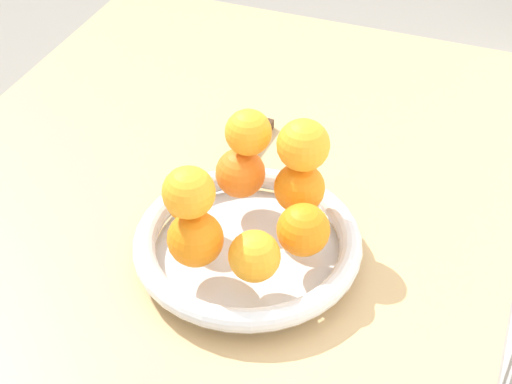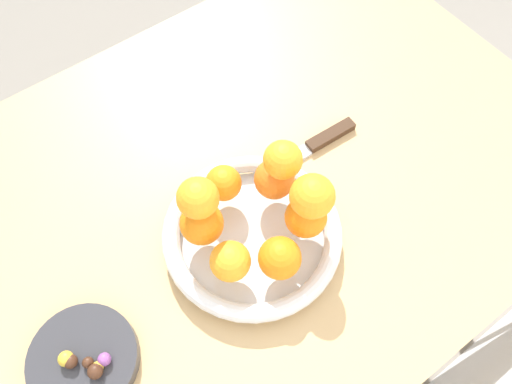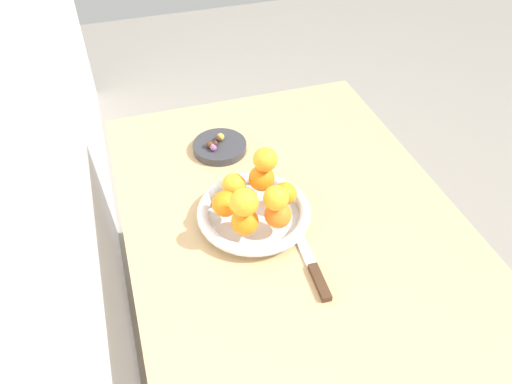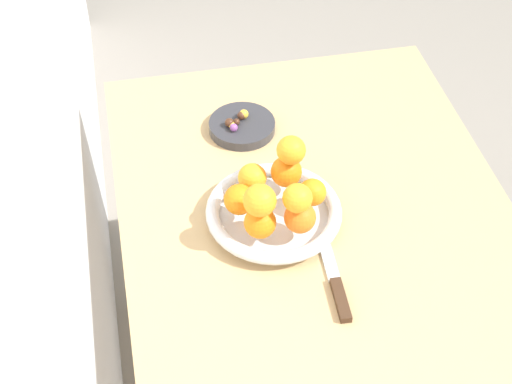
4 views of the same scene
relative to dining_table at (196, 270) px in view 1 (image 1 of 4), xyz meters
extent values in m
cube|color=tan|center=(0.00, 0.00, 0.07)|extent=(1.10, 0.76, 0.04)
cylinder|color=tan|center=(-0.49, -0.32, -0.30)|extent=(0.05, 0.05, 0.70)
cylinder|color=tan|center=(-0.49, 0.32, -0.30)|extent=(0.05, 0.05, 0.70)
cylinder|color=silver|center=(0.04, 0.09, 0.10)|extent=(0.21, 0.21, 0.01)
torus|color=silver|center=(0.04, 0.09, 0.12)|extent=(0.26, 0.26, 0.03)
sphere|color=orange|center=(-0.02, 0.13, 0.16)|extent=(0.06, 0.06, 0.06)
sphere|color=orange|center=(-0.02, 0.05, 0.16)|extent=(0.06, 0.06, 0.06)
sphere|color=orange|center=(0.04, 0.02, 0.15)|extent=(0.05, 0.05, 0.05)
sphere|color=orange|center=(0.10, 0.05, 0.16)|extent=(0.06, 0.06, 0.06)
sphere|color=orange|center=(0.10, 0.12, 0.16)|extent=(0.06, 0.06, 0.06)
sphere|color=orange|center=(0.04, 0.15, 0.16)|extent=(0.06, 0.06, 0.06)
sphere|color=orange|center=(-0.02, 0.13, 0.22)|extent=(0.06, 0.06, 0.06)
sphere|color=orange|center=(0.09, 0.05, 0.22)|extent=(0.06, 0.06, 0.06)
sphere|color=orange|center=(-0.03, 0.06, 0.21)|extent=(0.05, 0.05, 0.05)
cube|color=#3F2819|center=(-0.17, 0.02, 0.10)|extent=(0.09, 0.02, 0.01)
cube|color=silver|center=(-0.04, 0.01, 0.09)|extent=(0.17, 0.03, 0.01)
camera|label=1|loc=(0.64, 0.33, 0.73)|focal=55.00mm
camera|label=2|loc=(0.21, 0.33, 0.77)|focal=35.00mm
camera|label=3|loc=(-0.72, 0.33, 0.91)|focal=35.00mm
camera|label=4|loc=(-0.96, 0.33, 1.18)|focal=55.00mm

